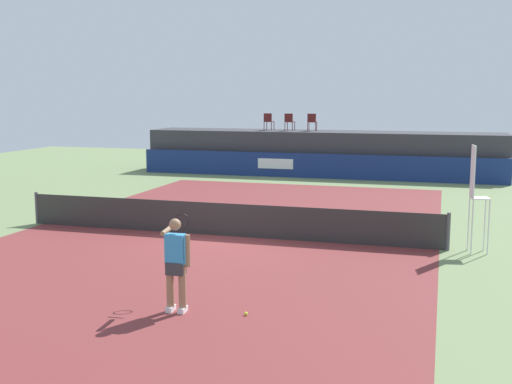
% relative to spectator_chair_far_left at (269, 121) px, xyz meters
% --- Properties ---
extents(ground_plane, '(48.00, 48.00, 0.00)m').
position_rel_spectator_chair_far_left_xyz_m(ground_plane, '(2.85, -12.30, -2.69)').
color(ground_plane, '#6B7F51').
extents(court_inner, '(12.00, 22.00, 0.00)m').
position_rel_spectator_chair_far_left_xyz_m(court_inner, '(2.85, -15.30, -2.69)').
color(court_inner, maroon).
rests_on(court_inner, ground).
extents(sponsor_wall, '(18.00, 0.22, 1.20)m').
position_rel_spectator_chair_far_left_xyz_m(sponsor_wall, '(2.84, -1.80, -2.09)').
color(sponsor_wall, navy).
rests_on(sponsor_wall, ground).
extents(spectator_platform, '(18.00, 2.80, 2.20)m').
position_rel_spectator_chair_far_left_xyz_m(spectator_platform, '(2.85, -0.00, -1.59)').
color(spectator_platform, '#38383D').
rests_on(spectator_platform, ground).
extents(spectator_chair_far_left, '(0.48, 0.48, 0.89)m').
position_rel_spectator_chair_far_left_xyz_m(spectator_chair_far_left, '(0.00, 0.00, 0.00)').
color(spectator_chair_far_left, '#561919').
rests_on(spectator_chair_far_left, spectator_platform).
extents(spectator_chair_left, '(0.48, 0.48, 0.89)m').
position_rel_spectator_chair_far_left_xyz_m(spectator_chair_left, '(1.13, -0.05, 0.00)').
color(spectator_chair_left, '#561919').
rests_on(spectator_chair_left, spectator_platform).
extents(spectator_chair_center, '(0.46, 0.46, 0.89)m').
position_rel_spectator_chair_far_left_xyz_m(spectator_chair_center, '(2.30, 0.09, 0.00)').
color(spectator_chair_center, '#561919').
rests_on(spectator_chair_center, spectator_platform).
extents(umpire_chair, '(0.51, 0.51, 2.76)m').
position_rel_spectator_chair_far_left_xyz_m(umpire_chair, '(9.67, -15.32, -1.11)').
color(umpire_chair, white).
rests_on(umpire_chair, ground).
extents(tennis_net, '(12.40, 0.02, 0.95)m').
position_rel_spectator_chair_far_left_xyz_m(tennis_net, '(2.85, -15.30, -2.22)').
color(tennis_net, '#2D2D2D').
rests_on(tennis_net, ground).
extents(net_post_near, '(0.10, 0.10, 1.00)m').
position_rel_spectator_chair_far_left_xyz_m(net_post_near, '(-3.35, -15.30, -2.19)').
color(net_post_near, '#4C4C51').
rests_on(net_post_near, ground).
extents(net_post_far, '(0.10, 0.10, 1.00)m').
position_rel_spectator_chair_far_left_xyz_m(net_post_far, '(9.05, -15.30, -2.19)').
color(net_post_far, '#4C4C51').
rests_on(net_post_far, ground).
extents(tennis_player, '(0.72, 1.12, 1.77)m').
position_rel_spectator_chair_far_left_xyz_m(tennis_player, '(4.18, -21.66, -1.73)').
color(tennis_player, white).
rests_on(tennis_player, court_inner).
extents(tennis_ball, '(0.07, 0.07, 0.07)m').
position_rel_spectator_chair_far_left_xyz_m(tennis_ball, '(5.49, -21.53, -2.66)').
color(tennis_ball, '#D8EA33').
rests_on(tennis_ball, court_inner).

